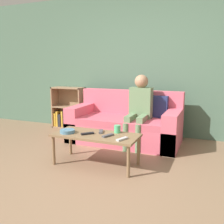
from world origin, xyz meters
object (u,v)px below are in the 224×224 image
Objects in this scene: couch at (126,125)px; tv_remote_1 at (122,139)px; coffee_table at (96,137)px; snack_bowl at (67,131)px; person_adult at (140,105)px; tv_remote_0 at (88,134)px; cup_near at (117,129)px; tv_remote_3 at (101,131)px; tv_remote_2 at (108,136)px; bookshelf at (68,112)px.

couch is 10.49× the size of tv_remote_1.
snack_bowl reaches higher than coffee_table.
tv_remote_0 is (-0.38, -1.08, -0.24)m from person_adult.
tv_remote_0 is (-0.09, -0.05, 0.05)m from coffee_table.
person_adult is 0.89m from cup_near.
coffee_table is 0.30m from cup_near.
snack_bowl is (-0.61, -0.25, -0.03)m from cup_near.
tv_remote_3 is at bearing -164.42° from cup_near.
coffee_table is 0.39m from snack_bowl.
tv_remote_1 is at bearing -15.45° from coffee_table.
bookshelf is at bearing 157.03° from tv_remote_2.
bookshelf is 0.76× the size of coffee_table.
snack_bowl is at bearing -128.18° from tv_remote_0.
coffee_table is 10.86× the size of cup_near.
coffee_table is 6.35× the size of tv_remote_1.
coffee_table is at bearing -48.31° from bookshelf.
person_adult is at bearing 74.41° from coffee_table.
couch is at bearing 162.31° from person_adult.
tv_remote_3 is (0.00, -1.01, 0.14)m from couch.
cup_near is 0.22m from tv_remote_3.
person_adult is (0.29, 1.03, 0.29)m from coffee_table.
person_adult is 1.10m from tv_remote_2.
snack_bowl is (1.06, -1.70, 0.11)m from bookshelf.
tv_remote_1 is 1.00× the size of tv_remote_3.
snack_bowl is at bearing -175.05° from tv_remote_3.
person_adult is at bearing 107.19° from tv_remote_2.
bookshelf is 2.32m from tv_remote_2.
bookshelf is (-1.46, 0.49, 0.04)m from couch.
tv_remote_3 reaches higher than coffee_table.
coffee_table is 0.12m from tv_remote_3.
couch is at bearing 128.93° from tv_remote_0.
snack_bowl reaches higher than tv_remote_2.
cup_near is 0.21m from tv_remote_2.
tv_remote_2 is (0.19, -0.04, 0.05)m from coffee_table.
tv_remote_2 is at bearing -103.23° from cup_near.
person_adult is at bearing 86.57° from cup_near.
snack_bowl is (-0.40, -1.20, 0.15)m from couch.
bookshelf is at bearing 139.13° from cup_near.
coffee_table is at bearing -105.49° from person_adult.
couch is 0.47m from person_adult.
bookshelf is 4.85× the size of tv_remote_1.
couch is at bearing 102.52° from cup_near.
tv_remote_1 and tv_remote_3 have the same top height.
bookshelf is 8.30× the size of cup_near.
tv_remote_0 is at bearing -146.40° from cup_near.
person_adult is at bearing 53.06° from tv_remote_3.
tv_remote_0 is 0.88× the size of tv_remote_2.
tv_remote_3 is at bearing -45.86° from bookshelf.
person_adult reaches higher than tv_remote_1.
tv_remote_0 is at bearing 7.16° from snack_bowl.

